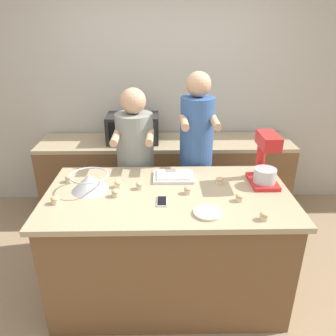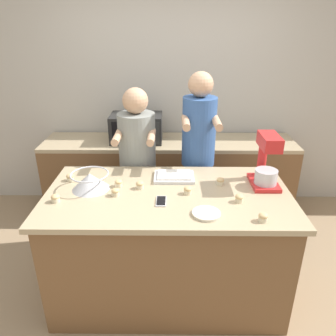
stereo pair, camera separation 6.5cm
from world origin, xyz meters
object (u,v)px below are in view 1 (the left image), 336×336
cupcake_2 (264,216)px  cell_phone (162,201)px  microwave_oven (133,128)px  cupcake_3 (55,200)px  stand_mixer (265,162)px  cupcake_4 (188,190)px  cupcake_7 (220,181)px  cupcake_6 (140,185)px  cupcake_5 (116,193)px  person_left (136,169)px  cupcake_1 (118,184)px  mixing_bowl (90,182)px  person_right (196,160)px  small_plate (208,213)px  baking_tray (173,176)px  cupcake_8 (69,179)px  cupcake_0 (240,197)px

cupcake_2 → cell_phone: bearing=160.0°
microwave_oven → cupcake_3: 1.53m
cupcake_2 → cupcake_3: (-1.39, 0.23, 0.00)m
stand_mixer → cupcake_2: (-0.14, -0.52, -0.15)m
cupcake_4 → cupcake_7: bearing=30.4°
cupcake_6 → cupcake_7: bearing=6.6°
stand_mixer → cupcake_2: stand_mixer is taller
cupcake_5 → cupcake_4: bearing=3.5°
person_left → cupcake_5: 0.74m
cell_phone → cupcake_1: 0.41m
mixing_bowl → cupcake_6: 0.37m
mixing_bowl → microwave_oven: bearing=79.8°
cupcake_3 → person_right: bearing=37.5°
person_left → cupcake_3: bearing=-121.5°
cupcake_3 → stand_mixer: bearing=10.6°
cupcake_3 → cupcake_5: same height
person_left → cupcake_1: bearing=-99.0°
microwave_oven → cell_phone: size_ratio=3.87×
cupcake_2 → cupcake_5: size_ratio=1.00×
small_plate → cupcake_7: bearing=71.0°
baking_tray → cupcake_1: (-0.43, -0.15, 0.01)m
cupcake_4 → cupcake_7: (0.26, 0.15, 0.00)m
cell_phone → microwave_oven: bearing=102.1°
person_right → cupcake_2: 1.10m
cupcake_3 → cupcake_7: same height
microwave_oven → cupcake_7: size_ratio=9.46×
small_plate → cupcake_7: cupcake_7 is taller
cupcake_7 → cupcake_8: bearing=177.2°
microwave_oven → cupcake_2: size_ratio=9.46×
small_plate → cupcake_6: cupcake_6 is taller
cupcake_8 → cupcake_2: bearing=-22.3°
cupcake_6 → cupcake_4: bearing=-12.7°
person_left → cupcake_4: size_ratio=26.78×
person_left → mixing_bowl: size_ratio=5.50×
cupcake_7 → cupcake_1: bearing=-177.0°
small_plate → cupcake_1: cupcake_1 is taller
cupcake_0 → cupcake_2: 0.26m
mixing_bowl → cupcake_3: (-0.20, -0.20, -0.04)m
cupcake_3 → cupcake_6: 0.61m
cupcake_3 → cupcake_5: 0.42m
person_right → cupcake_6: bearing=-128.8°
cupcake_1 → stand_mixer: bearing=2.4°
person_right → stand_mixer: size_ratio=4.21×
baking_tray → person_left: bearing=128.4°
small_plate → cupcake_1: bearing=148.1°
cupcake_0 → microwave_oven: bearing=120.7°
cupcake_3 → cupcake_6: (0.57, 0.21, 0.00)m
cupcake_0 → cupcake_1: 0.91m
cupcake_6 → person_left: bearing=97.2°
person_right → cell_phone: size_ratio=11.88×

